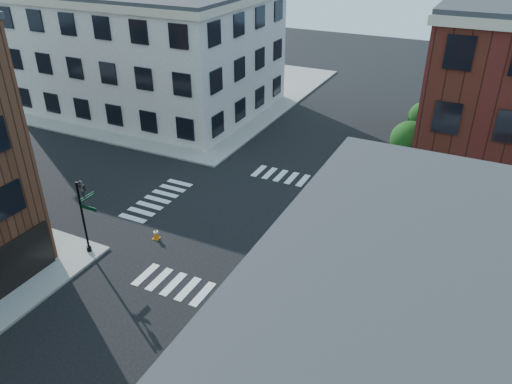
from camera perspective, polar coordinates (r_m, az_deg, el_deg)
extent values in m
plane|color=black|center=(31.41, -0.82, -3.66)|extent=(120.00, 120.00, 0.00)
cube|color=gray|center=(57.99, -10.16, 11.57)|extent=(30.00, 30.00, 0.15)
cube|color=beige|center=(51.59, -12.12, 15.50)|extent=(22.00, 16.00, 11.00)
cylinder|color=black|center=(37.46, 16.60, 2.30)|extent=(0.18, 0.18, 1.47)
cylinder|color=black|center=(37.16, 16.76, 3.31)|extent=(0.12, 0.12, 1.47)
sphere|color=#12380F|center=(36.50, 17.13, 5.69)|extent=(2.69, 2.69, 2.69)
sphere|color=#12380F|center=(36.58, 17.36, 4.77)|extent=(1.85, 1.85, 1.85)
cylinder|color=black|center=(42.95, 18.19, 5.40)|extent=(0.18, 0.18, 1.33)
cylinder|color=black|center=(42.70, 18.32, 6.21)|extent=(0.12, 0.12, 1.33)
sphere|color=#12380F|center=(42.18, 18.64, 8.11)|extent=(2.43, 2.43, 2.43)
sphere|color=#12380F|center=(42.22, 18.84, 7.38)|extent=(1.67, 1.67, 1.67)
cylinder|color=black|center=(29.16, -19.14, -2.93)|extent=(0.12, 0.12, 4.60)
cylinder|color=black|center=(30.21, -18.54, -6.16)|extent=(0.28, 0.28, 0.30)
cube|color=#053819|center=(28.39, -18.61, -1.74)|extent=(1.10, 0.03, 0.22)
cube|color=#053819|center=(28.95, -18.75, -0.57)|extent=(0.03, 1.10, 0.22)
imported|color=black|center=(28.22, -19.00, -0.25)|extent=(0.22, 0.18, 1.10)
imported|color=black|center=(28.67, -19.32, 0.17)|extent=(0.18, 0.22, 1.10)
cube|color=white|center=(26.20, 25.44, -8.42)|extent=(6.37, 3.21, 3.29)
cube|color=maroon|center=(25.10, 24.97, -10.08)|extent=(2.33, 0.25, 0.74)
cube|color=maroon|center=(27.33, 25.87, -6.90)|extent=(2.33, 0.25, 0.74)
cube|color=silver|center=(26.87, 16.77, -7.12)|extent=(2.35, 2.73, 2.12)
cube|color=black|center=(26.84, 14.83, -5.89)|extent=(0.29, 2.02, 0.96)
cube|color=black|center=(27.23, 22.05, -10.59)|extent=(8.55, 1.84, 0.27)
cylinder|color=black|center=(26.65, 15.74, -10.30)|extent=(1.09, 0.47, 1.06)
cylinder|color=black|center=(28.41, 17.10, -7.79)|extent=(1.09, 0.47, 1.06)
cylinder|color=black|center=(26.31, 23.82, -12.58)|extent=(1.09, 0.47, 1.06)
cylinder|color=black|center=(28.09, 24.63, -9.86)|extent=(1.09, 0.47, 1.06)
cube|color=orange|center=(30.62, -11.31, -5.20)|extent=(0.42, 0.42, 0.04)
cone|color=orange|center=(30.43, -11.37, -4.68)|extent=(0.40, 0.40, 0.72)
cylinder|color=white|center=(30.38, -11.39, -4.52)|extent=(0.28, 0.28, 0.08)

